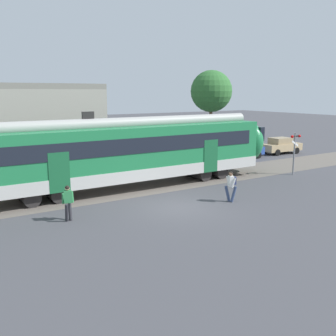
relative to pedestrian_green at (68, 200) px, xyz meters
name	(u,v)px	position (x,y,z in m)	size (l,w,h in m)	color
ground_plane	(178,208)	(5.36, -1.00, -0.96)	(160.00, 160.00, 0.00)	#424247
pedestrian_green	(68,200)	(0.00, 0.00, 0.00)	(0.61, 0.61, 1.67)	#28282D
pedestrian_white	(231,184)	(8.40, -1.60, 0.03)	(0.58, 0.65, 1.67)	navy
parked_car_blue	(242,150)	(18.70, 8.53, -0.18)	(4.00, 1.76, 1.54)	#284799
parked_car_tan	(281,146)	(23.76, 8.56, -0.18)	(4.09, 1.93, 1.54)	tan
crossing_signal	(295,147)	(16.91, 1.34, 1.05)	(0.96, 0.22, 3.00)	gray
street_tree_right	(211,91)	(19.79, 14.37, 4.91)	(4.15, 4.15, 7.97)	brown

